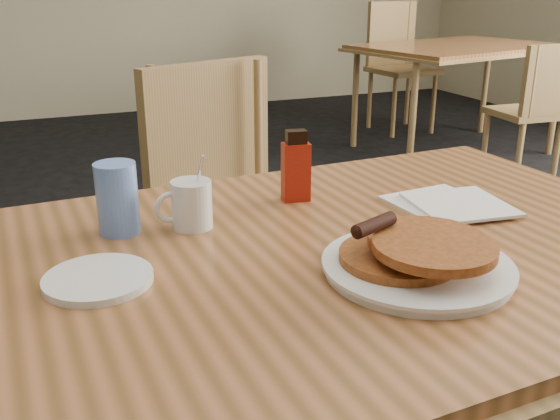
% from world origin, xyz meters
% --- Properties ---
extents(main_table, '(1.38, 0.96, 0.75)m').
position_xyz_m(main_table, '(0.07, -0.06, 0.71)').
color(main_table, '#A4633A').
rests_on(main_table, floor).
extents(neighbor_table, '(1.53, 1.18, 0.75)m').
position_xyz_m(neighbor_table, '(2.46, 2.68, 0.71)').
color(neighbor_table, '#A4633A').
rests_on(neighbor_table, floor).
extents(chair_main_far, '(0.56, 0.57, 0.96)m').
position_xyz_m(chair_main_far, '(0.09, 0.68, 0.57)').
color(chair_main_far, '#A67E4E').
rests_on(chair_main_far, floor).
extents(chair_neighbor_far, '(0.50, 0.50, 1.01)m').
position_xyz_m(chair_neighbor_far, '(2.47, 3.46, 0.61)').
color(chair_neighbor_far, '#A67E4E').
rests_on(chair_neighbor_far, floor).
extents(chair_neighbor_near, '(0.40, 0.41, 0.83)m').
position_xyz_m(chair_neighbor_near, '(2.47, 1.92, 0.49)').
color(chair_neighbor_near, '#A67E4E').
rests_on(chair_neighbor_near, floor).
extents(pancake_plate, '(0.30, 0.30, 0.09)m').
position_xyz_m(pancake_plate, '(0.13, -0.21, 0.77)').
color(pancake_plate, white).
rests_on(pancake_plate, main_table).
extents(coffee_mug, '(0.11, 0.07, 0.14)m').
position_xyz_m(coffee_mug, '(-0.14, 0.11, 0.80)').
color(coffee_mug, white).
rests_on(coffee_mug, main_table).
extents(syrup_bottle, '(0.06, 0.04, 0.15)m').
position_xyz_m(syrup_bottle, '(0.10, 0.18, 0.82)').
color(syrup_bottle, maroon).
rests_on(syrup_bottle, main_table).
extents(napkin_stack, '(0.22, 0.23, 0.01)m').
position_xyz_m(napkin_stack, '(0.36, 0.02, 0.76)').
color(napkin_stack, white).
rests_on(napkin_stack, main_table).
extents(blue_tumbler, '(0.09, 0.09, 0.13)m').
position_xyz_m(blue_tumbler, '(-0.26, 0.14, 0.81)').
color(blue_tumbler, '#618CE4').
rests_on(blue_tumbler, main_table).
extents(side_saucer, '(0.18, 0.18, 0.01)m').
position_xyz_m(side_saucer, '(-0.33, -0.05, 0.76)').
color(side_saucer, white).
rests_on(side_saucer, main_table).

